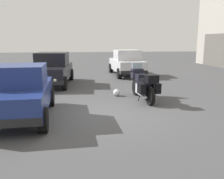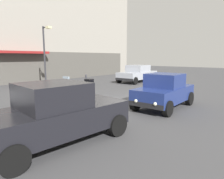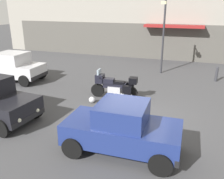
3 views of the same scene
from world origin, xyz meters
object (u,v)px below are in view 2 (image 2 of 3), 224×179
(car_sedan_far, at_px, (138,73))
(streetlamp_curbside, at_px, (45,51))
(car_compact_side, at_px, (164,91))
(bollard_curbside, at_px, (86,79))
(helmet, at_px, (77,103))
(motorcycle, at_px, (78,89))
(car_wagon_end, at_px, (57,114))

(car_sedan_far, bearing_deg, streetlamp_curbside, 157.08)
(streetlamp_curbside, bearing_deg, car_compact_side, -88.46)
(streetlamp_curbside, relative_size, bollard_curbside, 5.11)
(helmet, distance_m, bollard_curbside, 7.69)
(car_sedan_far, bearing_deg, car_compact_side, -142.10)
(motorcycle, xyz_separation_m, car_sedan_far, (9.10, 2.29, 0.16))
(car_sedan_far, height_order, car_wagon_end, car_wagon_end)
(helmet, bearing_deg, car_compact_side, -53.03)
(car_compact_side, relative_size, bollard_curbside, 4.01)
(car_compact_side, distance_m, streetlamp_curbside, 9.46)
(helmet, relative_size, car_sedan_far, 0.06)
(car_wagon_end, height_order, bollard_curbside, car_wagon_end)
(helmet, relative_size, bollard_curbside, 0.32)
(streetlamp_curbside, bearing_deg, helmet, -109.76)
(motorcycle, relative_size, bollard_curbside, 2.59)
(streetlamp_curbside, distance_m, bollard_curbside, 4.06)
(car_wagon_end, bearing_deg, bollard_curbside, 49.08)
(car_sedan_far, xyz_separation_m, car_wagon_end, (-12.91, -5.99, 0.03))
(car_sedan_far, xyz_separation_m, car_compact_side, (-7.48, -6.38, -0.01))
(helmet, distance_m, car_wagon_end, 4.18)
(helmet, height_order, car_compact_side, car_compact_side)
(car_compact_side, xyz_separation_m, streetlamp_curbside, (-0.25, 9.25, 1.97))
(motorcycle, relative_size, car_compact_side, 0.64)
(car_compact_side, bearing_deg, motorcycle, -70.00)
(car_sedan_far, height_order, bollard_curbside, car_sedan_far)
(car_compact_side, distance_m, car_wagon_end, 5.44)
(car_sedan_far, relative_size, car_compact_side, 1.32)
(bollard_curbside, bearing_deg, car_sedan_far, -26.66)
(helmet, relative_size, car_wagon_end, 0.07)
(helmet, xyz_separation_m, car_wagon_end, (-3.01, -2.82, 0.67))
(streetlamp_curbside, bearing_deg, car_sedan_far, -20.36)
(motorcycle, bearing_deg, car_compact_side, 107.70)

